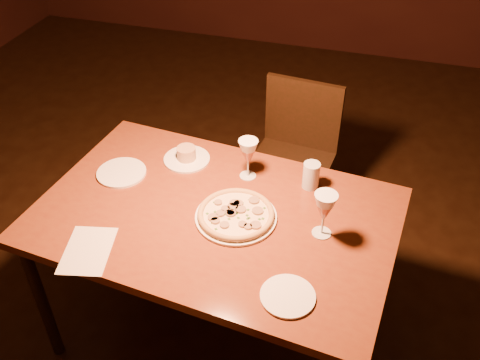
# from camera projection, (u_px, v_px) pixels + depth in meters

# --- Properties ---
(dining_table) EXTENTS (1.48, 1.03, 0.75)m
(dining_table) POSITION_uv_depth(u_px,v_px,m) (215.00, 225.00, 2.14)
(dining_table) COLOR brown
(dining_table) RESTS_ON floor
(chair_far) EXTENTS (0.45, 0.45, 0.86)m
(chair_far) POSITION_uv_depth(u_px,v_px,m) (294.00, 153.00, 2.86)
(chair_far) COLOR black
(chair_far) RESTS_ON floor
(pizza_plate) EXTENTS (0.32, 0.32, 0.03)m
(pizza_plate) POSITION_uv_depth(u_px,v_px,m) (236.00, 215.00, 2.06)
(pizza_plate) COLOR white
(pizza_plate) RESTS_ON dining_table
(ramekin_saucer) EXTENTS (0.20, 0.20, 0.07)m
(ramekin_saucer) POSITION_uv_depth(u_px,v_px,m) (187.00, 156.00, 2.36)
(ramekin_saucer) COLOR white
(ramekin_saucer) RESTS_ON dining_table
(wine_glass_far) EXTENTS (0.08, 0.08, 0.18)m
(wine_glass_far) POSITION_uv_depth(u_px,v_px,m) (248.00, 159.00, 2.22)
(wine_glass_far) COLOR #AD5E48
(wine_glass_far) RESTS_ON dining_table
(wine_glass_right) EXTENTS (0.09, 0.09, 0.19)m
(wine_glass_right) POSITION_uv_depth(u_px,v_px,m) (324.00, 215.00, 1.95)
(wine_glass_right) COLOR #AD5E48
(wine_glass_right) RESTS_ON dining_table
(water_tumbler) EXTENTS (0.07, 0.07, 0.12)m
(water_tumbler) POSITION_uv_depth(u_px,v_px,m) (311.00, 175.00, 2.19)
(water_tumbler) COLOR silver
(water_tumbler) RESTS_ON dining_table
(side_plate_left) EXTENTS (0.21, 0.21, 0.01)m
(side_plate_left) POSITION_uv_depth(u_px,v_px,m) (122.00, 173.00, 2.29)
(side_plate_left) COLOR white
(side_plate_left) RESTS_ON dining_table
(side_plate_near) EXTENTS (0.19, 0.19, 0.01)m
(side_plate_near) POSITION_uv_depth(u_px,v_px,m) (288.00, 296.00, 1.77)
(side_plate_near) COLOR white
(side_plate_near) RESTS_ON dining_table
(menu_card) EXTENTS (0.22, 0.27, 0.00)m
(menu_card) POSITION_uv_depth(u_px,v_px,m) (88.00, 250.00, 1.94)
(menu_card) COLOR white
(menu_card) RESTS_ON dining_table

